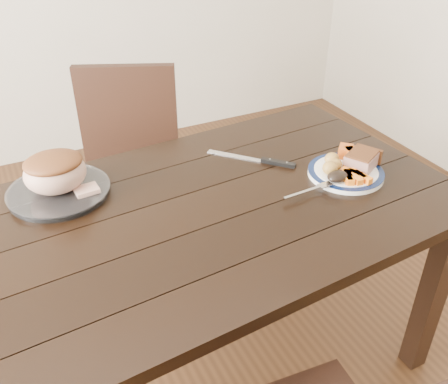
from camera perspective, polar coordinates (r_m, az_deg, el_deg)
name	(u,v)px	position (r m, az deg, el deg)	size (l,w,h in m)	color
ground	(203,371)	(2.01, -2.44, -19.78)	(4.00, 4.00, 0.00)	#472B16
dining_table	(198,234)	(1.54, -3.01, -4.82)	(1.66, 1.02, 0.75)	black
chair_far	(130,166)	(2.20, -10.71, 2.98)	(0.56, 0.56, 0.93)	black
dinner_plate	(346,173)	(1.69, 13.73, 2.11)	(0.25, 0.25, 0.02)	white
plate_rim	(346,171)	(1.69, 13.76, 2.36)	(0.25, 0.25, 0.02)	#0B1738
serving_platter	(59,192)	(1.63, -18.31, -0.03)	(0.30, 0.30, 0.02)	white
pork_slice	(361,161)	(1.71, 15.43, 3.49)	(0.11, 0.08, 0.05)	#AA7568
roasted_potatoes	(332,164)	(1.67, 12.25, 3.17)	(0.09, 0.09, 0.04)	gold
carrot_batons	(354,176)	(1.64, 14.59, 1.75)	(0.08, 0.11, 0.02)	orange
pumpkin_wedges	(350,153)	(1.76, 14.16, 4.39)	(0.08, 0.09, 0.04)	orange
dark_mushroom	(337,176)	(1.61, 12.84, 1.75)	(0.07, 0.05, 0.03)	black
fork	(312,190)	(1.56, 9.99, 0.26)	(0.18, 0.03, 0.00)	silver
roast_joint	(55,173)	(1.59, -18.73, 2.05)	(0.19, 0.16, 0.12)	tan
cut_slice	(87,190)	(1.58, -15.41, 0.17)	(0.07, 0.06, 0.02)	tan
carving_knife	(267,161)	(1.73, 4.96, 3.54)	(0.23, 0.25, 0.01)	silver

